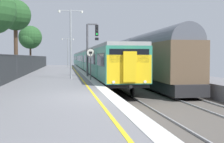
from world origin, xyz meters
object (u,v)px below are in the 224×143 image
Objects in this scene: freight_train_adjacent_track at (113,57)px; platform_lamp_mid at (71,38)px; background_tree_right at (30,38)px; signal_gantry at (90,43)px; platform_lamp_far at (68,50)px; background_tree_left at (15,16)px; speed_limit_sign at (91,60)px; commuter_train_at_platform at (88,60)px.

freight_train_adjacent_track is 25.13m from platform_lamp_mid.
platform_lamp_mid is 22.60m from background_tree_right.
signal_gantry is at bearing -68.85° from background_tree_right.
platform_lamp_mid is at bearing -90.00° from platform_lamp_far.
platform_lamp_far is at bearing 90.00° from platform_lamp_mid.
background_tree_right is (0.24, 11.53, -1.65)m from background_tree_left.
background_tree_left is (-5.91, 10.31, 2.98)m from platform_lamp_mid.
background_tree_left is at bearing 120.80° from speed_limit_sign.
background_tree_right is at bearing 106.58° from speed_limit_sign.
signal_gantry reaches higher than commuter_train_at_platform.
signal_gantry is (-5.47, -21.49, 1.27)m from freight_train_adjacent_track.
commuter_train_at_platform is 1.04× the size of freight_train_adjacent_track.
speed_limit_sign is 25.07m from background_tree_right.
freight_train_adjacent_track is at bearing 77.32° from speed_limit_sign.
freight_train_adjacent_track is 7.43m from platform_lamp_far.
platform_lamp_far is 0.75× the size of background_tree_right.
platform_lamp_far is 16.05m from background_tree_left.
signal_gantry reaches higher than freight_train_adjacent_track.
platform_lamp_far is (-1.43, 26.85, 1.40)m from speed_limit_sign.
freight_train_adjacent_track is 11.16× the size of platform_lamp_mid.
background_tree_left is at bearing 119.83° from platform_lamp_mid.
background_tree_right reaches higher than speed_limit_sign.
commuter_train_at_platform is at bearing 169.07° from freight_train_adjacent_track.
freight_train_adjacent_track is 13.11× the size of signal_gantry.
commuter_train_at_platform is at bearing 57.58° from background_tree_left.
commuter_train_at_platform is 9.92× the size of background_tree_right.
platform_lamp_mid is 0.68× the size of background_tree_left.
platform_lamp_far is (0.00, 24.85, -0.37)m from platform_lamp_mid.
signal_gantry reaches higher than speed_limit_sign.
platform_lamp_mid reaches higher than platform_lamp_far.
platform_lamp_mid reaches higher than freight_train_adjacent_track.
background_tree_left is at bearing -122.42° from commuter_train_at_platform.
signal_gantry is 0.73× the size of background_tree_right.
commuter_train_at_platform is 22.38m from signal_gantry.
freight_train_adjacent_track is at bearing 75.73° from signal_gantry.
background_tree_right is (-12.95, -2.16, 2.91)m from freight_train_adjacent_track.
background_tree_right is (-5.67, 21.84, 1.33)m from platform_lamp_mid.
commuter_train_at_platform reaches higher than speed_limit_sign.
background_tree_left is at bearing -133.93° from freight_train_adjacent_track.
freight_train_adjacent_track is (4.00, -0.77, 0.44)m from commuter_train_at_platform.
speed_limit_sign is 15.10m from background_tree_left.
signal_gantry is at bearing -93.76° from commuter_train_at_platform.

